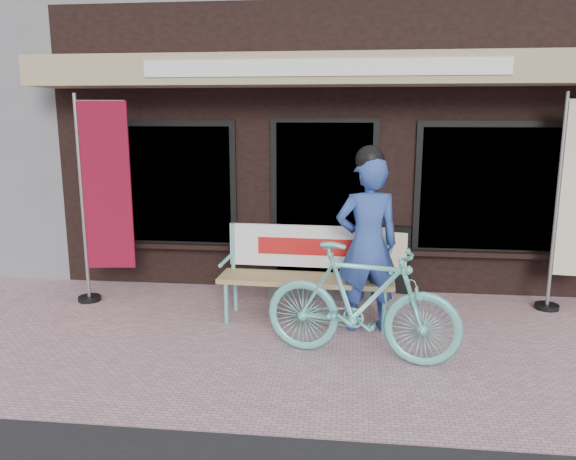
# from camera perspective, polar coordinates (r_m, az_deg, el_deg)

# --- Properties ---
(ground) EXTENTS (70.00, 70.00, 0.00)m
(ground) POSITION_cam_1_polar(r_m,az_deg,el_deg) (5.57, 2.38, -12.20)
(ground) COLOR #BE919B
(ground) RESTS_ON ground
(storefront) EXTENTS (7.00, 6.77, 6.00)m
(storefront) POSITION_cam_1_polar(r_m,az_deg,el_deg) (10.07, 4.69, 15.88)
(storefront) COLOR black
(storefront) RESTS_ON ground
(bench) EXTENTS (1.93, 0.56, 1.04)m
(bench) POSITION_cam_1_polar(r_m,az_deg,el_deg) (6.23, 1.96, -3.63)
(bench) COLOR #61BDB7
(bench) RESTS_ON ground
(person) EXTENTS (0.76, 0.59, 1.95)m
(person) POSITION_cam_1_polar(r_m,az_deg,el_deg) (5.89, 8.07, -1.14)
(person) COLOR #2B4897
(person) RESTS_ON ground
(bicycle) EXTENTS (1.91, 0.89, 1.10)m
(bicycle) POSITION_cam_1_polar(r_m,az_deg,el_deg) (5.26, 7.45, -7.28)
(bicycle) COLOR #61BDB7
(bicycle) RESTS_ON ground
(nobori_red) EXTENTS (0.74, 0.31, 2.49)m
(nobori_red) POSITION_cam_1_polar(r_m,az_deg,el_deg) (7.01, -18.26, 3.17)
(nobori_red) COLOR gray
(nobori_red) RESTS_ON ground
(menu_stand) EXTENTS (0.44, 0.18, 0.87)m
(menu_stand) POSITION_cam_1_polar(r_m,az_deg,el_deg) (7.28, 10.58, -2.87)
(menu_stand) COLOR black
(menu_stand) RESTS_ON ground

